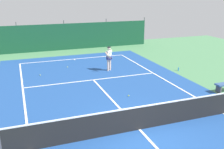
# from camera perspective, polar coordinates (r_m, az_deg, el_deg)

# --- Properties ---
(ground_plane) EXTENTS (36.00, 36.00, 0.00)m
(ground_plane) POSITION_cam_1_polar(r_m,az_deg,el_deg) (10.48, 6.00, -11.88)
(ground_plane) COLOR #4C8456
(court_surface) EXTENTS (11.02, 26.60, 0.01)m
(court_surface) POSITION_cam_1_polar(r_m,az_deg,el_deg) (10.48, 6.00, -11.86)
(court_surface) COLOR #1E478C
(court_surface) RESTS_ON ground
(tennis_net) EXTENTS (10.12, 0.10, 1.10)m
(tennis_net) POSITION_cam_1_polar(r_m,az_deg,el_deg) (10.24, 6.09, -9.39)
(tennis_net) COLOR black
(tennis_net) RESTS_ON ground
(back_fence) EXTENTS (16.30, 0.98, 2.70)m
(back_fence) POSITION_cam_1_polar(r_m,az_deg,el_deg) (25.05, -10.45, 7.05)
(back_fence) COLOR #14472D
(back_fence) RESTS_ON ground
(tennis_player) EXTENTS (0.56, 0.83, 1.64)m
(tennis_player) POSITION_cam_1_polar(r_m,az_deg,el_deg) (17.60, -0.64, 3.89)
(tennis_player) COLOR beige
(tennis_player) RESTS_ON ground
(tennis_ball_near_player) EXTENTS (0.07, 0.07, 0.07)m
(tennis_ball_near_player) POSITION_cam_1_polar(r_m,az_deg,el_deg) (13.51, 3.64, -4.63)
(tennis_ball_near_player) COLOR #CCDB33
(tennis_ball_near_player) RESTS_ON ground
(tennis_ball_midcourt) EXTENTS (0.07, 0.07, 0.07)m
(tennis_ball_midcourt) POSITION_cam_1_polar(r_m,az_deg,el_deg) (17.38, -15.43, -0.12)
(tennis_ball_midcourt) COLOR #CCDB33
(tennis_ball_midcourt) RESTS_ON ground
(tennis_ball_by_sideline) EXTENTS (0.07, 0.07, 0.07)m
(tennis_ball_by_sideline) POSITION_cam_1_polar(r_m,az_deg,el_deg) (18.85, -9.66, 1.64)
(tennis_ball_by_sideline) COLOR #CCDB33
(tennis_ball_by_sideline) RESTS_ON ground
(water_bottle) EXTENTS (0.08, 0.08, 0.24)m
(water_bottle) POSITION_cam_1_polar(r_m,az_deg,el_deg) (18.32, 14.30, 1.16)
(water_bottle) COLOR #338CD8
(water_bottle) RESTS_ON ground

